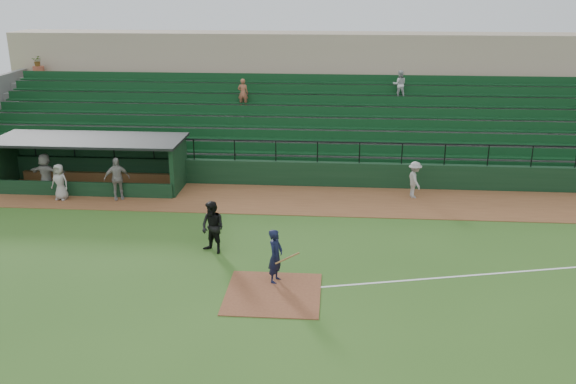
{
  "coord_description": "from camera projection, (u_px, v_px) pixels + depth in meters",
  "views": [
    {
      "loc": [
        1.87,
        -18.53,
        9.37
      ],
      "look_at": [
        0.0,
        5.0,
        1.4
      ],
      "focal_mm": 38.74,
      "sensor_mm": 36.0,
      "label": 1
    }
  ],
  "objects": [
    {
      "name": "stadium_structure",
      "position": [
        304.0,
        113.0,
        35.44
      ],
      "size": [
        38.0,
        13.08,
        6.4
      ],
      "color": "black",
      "rests_on": "ground"
    },
    {
      "name": "home_plate_dirt",
      "position": [
        273.0,
        294.0,
        19.69
      ],
      "size": [
        3.0,
        3.0,
        0.03
      ],
      "primitive_type": "cube",
      "color": "brown",
      "rests_on": "ground"
    },
    {
      "name": "foul_line",
      "position": [
        513.0,
        272.0,
        21.17
      ],
      "size": [
        17.49,
        4.44,
        0.01
      ],
      "primitive_type": "cube",
      "rotation": [
        0.0,
        0.0,
        0.24
      ],
      "color": "white",
      "rests_on": "ground"
    },
    {
      "name": "batter_at_plate",
      "position": [
        276.0,
        256.0,
        20.22
      ],
      "size": [
        1.1,
        0.77,
        1.84
      ],
      "color": "black",
      "rests_on": "ground"
    },
    {
      "name": "runner",
      "position": [
        415.0,
        180.0,
        28.21
      ],
      "size": [
        0.86,
        1.2,
        1.69
      ],
      "primitive_type": "imported",
      "rotation": [
        0.0,
        0.0,
        1.8
      ],
      "color": "#A09B96",
      "rests_on": "warning_track"
    },
    {
      "name": "warning_track",
      "position": [
        293.0,
        200.0,
        28.19
      ],
      "size": [
        40.0,
        4.0,
        0.03
      ],
      "primitive_type": "cube",
      "color": "brown",
      "rests_on": "ground"
    },
    {
      "name": "dugout_player_b",
      "position": [
        60.0,
        182.0,
        27.95
      ],
      "size": [
        0.89,
        0.66,
        1.65
      ],
      "primitive_type": "imported",
      "rotation": [
        0.0,
        0.0,
        -0.18
      ],
      "color": "#A19C96",
      "rests_on": "warning_track"
    },
    {
      "name": "umpire",
      "position": [
        213.0,
        227.0,
        22.44
      ],
      "size": [
        1.19,
        1.11,
        1.95
      ],
      "primitive_type": "imported",
      "rotation": [
        0.0,
        0.0,
        -0.53
      ],
      "color": "black",
      "rests_on": "ground"
    },
    {
      "name": "dugout_player_c",
      "position": [
        46.0,
        173.0,
        28.75
      ],
      "size": [
        1.83,
        0.81,
        1.91
      ],
      "primitive_type": "imported",
      "rotation": [
        0.0,
        0.0,
        3.0
      ],
      "color": "gray",
      "rests_on": "warning_track"
    },
    {
      "name": "ground",
      "position": [
        276.0,
        280.0,
        20.64
      ],
      "size": [
        90.0,
        90.0,
        0.0
      ],
      "primitive_type": "plane",
      "color": "#2F561C",
      "rests_on": "ground"
    },
    {
      "name": "dugout",
      "position": [
        94.0,
        158.0,
        29.97
      ],
      "size": [
        8.9,
        3.2,
        2.42
      ],
      "color": "black",
      "rests_on": "ground"
    },
    {
      "name": "dugout_player_a",
      "position": [
        117.0,
        178.0,
        27.97
      ],
      "size": [
        1.23,
        0.92,
        1.94
      ],
      "primitive_type": "imported",
      "rotation": [
        0.0,
        0.0,
        0.44
      ],
      "color": "gray",
      "rests_on": "warning_track"
    }
  ]
}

